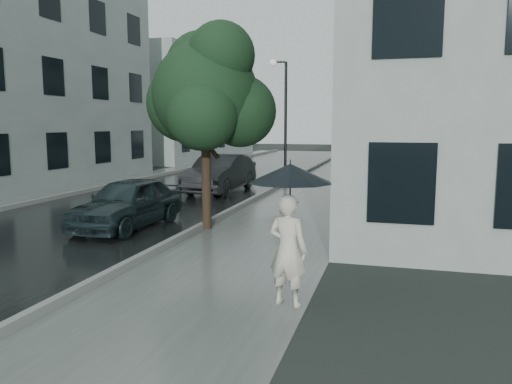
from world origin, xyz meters
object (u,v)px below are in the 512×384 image
(pedestrian, at_px, (288,250))
(lamp_post, at_px, (282,115))
(car_near, at_px, (128,203))
(car_far, at_px, (220,173))
(street_tree, at_px, (207,93))

(pedestrian, relative_size, lamp_post, 0.31)
(pedestrian, height_order, car_near, pedestrian)
(car_far, bearing_deg, car_near, -87.84)
(car_near, bearing_deg, pedestrian, -38.05)
(street_tree, bearing_deg, car_far, 107.12)
(pedestrian, relative_size, car_far, 0.37)
(pedestrian, distance_m, lamp_post, 14.81)
(lamp_post, height_order, car_near, lamp_post)
(pedestrian, height_order, car_far, pedestrian)
(car_near, height_order, car_far, car_far)
(pedestrian, xyz_separation_m, car_near, (-5.17, 4.41, -0.18))
(car_near, distance_m, car_far, 7.17)
(lamp_post, height_order, car_far, lamp_post)
(lamp_post, bearing_deg, car_near, -112.57)
(pedestrian, bearing_deg, car_far, -50.96)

